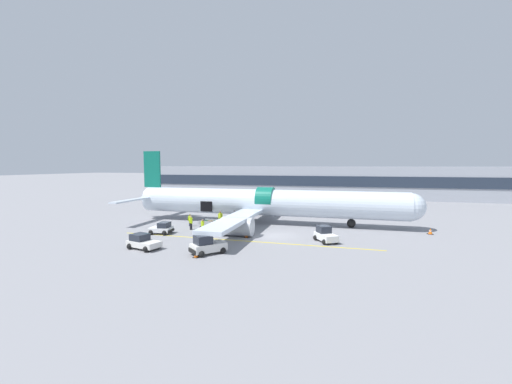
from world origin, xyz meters
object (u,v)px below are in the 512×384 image
(baggage_tug_rear, at_px, (325,235))
(ground_crew_driver, at_px, (220,218))
(baggage_cart_loading, at_px, (212,224))
(ground_crew_loader_b, at_px, (191,222))
(ground_crew_helper, at_px, (241,222))
(airplane, at_px, (262,203))
(baggage_tug_spare, at_px, (162,229))
(baggage_tug_lead, at_px, (207,246))
(ground_crew_loader_a, at_px, (190,220))
(baggage_tug_mid, at_px, (143,242))
(ground_crew_supervisor, at_px, (203,226))

(baggage_tug_rear, bearing_deg, ground_crew_driver, 156.85)
(baggage_cart_loading, bearing_deg, ground_crew_loader_b, -144.11)
(baggage_tug_rear, distance_m, ground_crew_helper, 10.64)
(airplane, bearing_deg, baggage_tug_spare, -135.45)
(baggage_tug_lead, bearing_deg, ground_crew_driver, 106.75)
(baggage_tug_rear, height_order, ground_crew_helper, ground_crew_helper)
(baggage_cart_loading, bearing_deg, ground_crew_loader_a, 170.68)
(ground_crew_driver, bearing_deg, baggage_tug_rear, -23.15)
(ground_crew_loader_b, relative_size, ground_crew_driver, 0.97)
(ground_crew_driver, xyz_separation_m, ground_crew_helper, (3.75, -2.78, 0.04))
(airplane, height_order, baggage_tug_lead, airplane)
(baggage_tug_mid, relative_size, ground_crew_helper, 1.91)
(baggage_tug_lead, bearing_deg, baggage_cart_loading, 111.23)
(ground_crew_supervisor, relative_size, ground_crew_helper, 0.86)
(baggage_cart_loading, distance_m, ground_crew_driver, 2.61)
(baggage_tug_lead, relative_size, ground_crew_driver, 1.88)
(baggage_tug_spare, distance_m, ground_crew_helper, 9.20)
(airplane, bearing_deg, ground_crew_supervisor, -122.97)
(baggage_tug_lead, bearing_deg, ground_crew_loader_b, 124.20)
(ground_crew_loader_b, bearing_deg, airplane, 41.85)
(airplane, height_order, ground_crew_supervisor, airplane)
(ground_crew_driver, bearing_deg, baggage_tug_spare, -122.80)
(baggage_tug_mid, height_order, baggage_tug_spare, baggage_tug_mid)
(baggage_tug_lead, height_order, baggage_tug_spare, baggage_tug_lead)
(baggage_tug_rear, height_order, ground_crew_loader_a, baggage_tug_rear)
(ground_crew_supervisor, bearing_deg, baggage_tug_mid, -108.14)
(baggage_tug_lead, distance_m, ground_crew_supervisor, 8.72)
(ground_crew_supervisor, distance_m, ground_crew_helper, 4.63)
(baggage_tug_rear, xyz_separation_m, ground_crew_loader_a, (-17.29, 3.90, 0.14))
(baggage_tug_spare, bearing_deg, ground_crew_supervisor, 18.67)
(baggage_tug_spare, relative_size, baggage_cart_loading, 0.73)
(baggage_tug_mid, height_order, baggage_cart_loading, baggage_tug_mid)
(baggage_tug_rear, xyz_separation_m, baggage_cart_loading, (-14.05, 3.37, -0.14))
(baggage_tug_rear, relative_size, ground_crew_driver, 1.80)
(airplane, xyz_separation_m, baggage_tug_rear, (8.82, -8.41, -2.06))
(ground_crew_loader_b, distance_m, ground_crew_supervisor, 2.57)
(ground_crew_loader_a, bearing_deg, baggage_tug_mid, -85.87)
(baggage_tug_lead, xyz_separation_m, baggage_tug_rear, (9.93, 7.24, -0.05))
(ground_crew_loader_b, bearing_deg, ground_crew_loader_a, 119.93)
(baggage_tug_spare, bearing_deg, ground_crew_loader_b, 51.86)
(ground_crew_loader_a, bearing_deg, ground_crew_supervisor, -45.36)
(ground_crew_helper, bearing_deg, baggage_tug_spare, -153.20)
(baggage_tug_mid, xyz_separation_m, ground_crew_supervisor, (2.54, 7.76, 0.23))
(ground_crew_loader_a, relative_size, ground_crew_helper, 0.85)
(baggage_tug_lead, height_order, ground_crew_supervisor, baggage_tug_lead)
(ground_crew_driver, bearing_deg, baggage_cart_loading, -93.40)
(baggage_tug_spare, height_order, ground_crew_supervisor, ground_crew_supervisor)
(baggage_tug_spare, bearing_deg, baggage_cart_loading, 45.27)
(baggage_tug_spare, distance_m, ground_crew_supervisor, 4.67)
(ground_crew_loader_b, distance_m, ground_crew_driver, 4.64)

